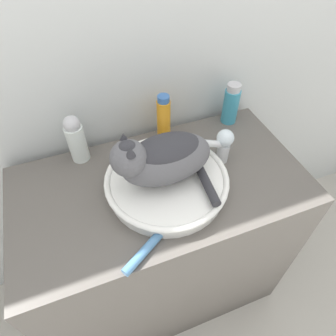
# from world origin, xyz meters

# --- Properties ---
(ground_plane) EXTENTS (12.00, 12.00, 0.00)m
(ground_plane) POSITION_xyz_m (0.00, 0.00, 0.00)
(ground_plane) COLOR #B7B2A8
(wall_back) EXTENTS (8.00, 0.05, 2.40)m
(wall_back) POSITION_xyz_m (0.00, 0.58, 1.20)
(wall_back) COLOR silver
(wall_back) RESTS_ON ground_plane
(vanity_counter) EXTENTS (1.00, 0.53, 0.82)m
(vanity_counter) POSITION_xyz_m (0.00, 0.26, 0.41)
(vanity_counter) COLOR #56514C
(vanity_counter) RESTS_ON ground_plane
(sink_basin) EXTENTS (0.40, 0.40, 0.06)m
(sink_basin) POSITION_xyz_m (0.01, 0.24, 0.86)
(sink_basin) COLOR white
(sink_basin) RESTS_ON vanity_counter
(cat) EXTENTS (0.31, 0.25, 0.19)m
(cat) POSITION_xyz_m (-0.00, 0.24, 0.97)
(cat) COLOR #56565B
(cat) RESTS_ON sink_basin
(faucet) EXTENTS (0.15, 0.07, 0.15)m
(faucet) POSITION_xyz_m (0.23, 0.29, 0.91)
(faucet) COLOR silver
(faucet) RESTS_ON vanity_counter
(lotion_bottle_white) EXTENTS (0.06, 0.06, 0.18)m
(lotion_bottle_white) POSITION_xyz_m (-0.23, 0.48, 0.91)
(lotion_bottle_white) COLOR silver
(lotion_bottle_white) RESTS_ON vanity_counter
(shampoo_bottle_tall) EXTENTS (0.05, 0.05, 0.19)m
(shampoo_bottle_tall) POSITION_xyz_m (0.09, 0.48, 0.91)
(shampoo_bottle_tall) COLOR orange
(shampoo_bottle_tall) RESTS_ON vanity_counter
(mouthwash_bottle) EXTENTS (0.06, 0.06, 0.17)m
(mouthwash_bottle) POSITION_xyz_m (0.37, 0.48, 0.90)
(mouthwash_bottle) COLOR teal
(mouthwash_bottle) RESTS_ON vanity_counter
(cream_tube) EXTENTS (0.16, 0.11, 0.03)m
(cream_tube) POSITION_xyz_m (-0.12, 0.05, 0.84)
(cream_tube) COLOR #4C7FB2
(cream_tube) RESTS_ON vanity_counter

